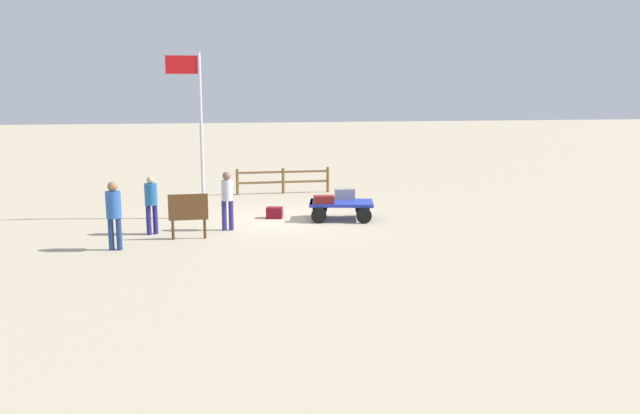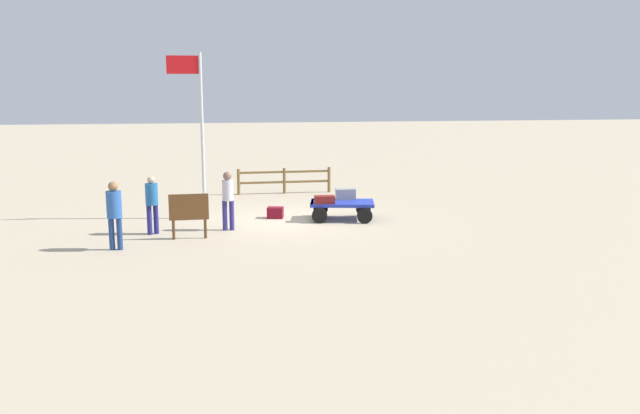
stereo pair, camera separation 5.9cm
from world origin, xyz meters
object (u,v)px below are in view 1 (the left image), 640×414
suitcase_dark (324,200)px  luggage_cart (341,206)px  signboard (188,210)px  suitcase_maroon (345,194)px  worker_lead (227,196)px  worker_supervisor (114,209)px  flagpole (197,120)px  suitcase_olive (275,213)px  worker_trailing (151,201)px

suitcase_dark → luggage_cart: bearing=-156.5°
signboard → suitcase_dark: bearing=-157.3°
suitcase_maroon → worker_lead: worker_lead is taller
worker_supervisor → flagpole: flagpole is taller
suitcase_olive → worker_lead: 2.35m
suitcase_dark → flagpole: (3.79, -1.20, 2.41)m
suitcase_dark → worker_supervisor: worker_supervisor is taller
luggage_cart → signboard: size_ratio=1.74×
worker_lead → worker_trailing: 2.14m
luggage_cart → flagpole: bearing=-12.1°
suitcase_maroon → signboard: bearing=25.4°
worker_lead → flagpole: size_ratio=0.33×
suitcase_olive → flagpole: bearing=-8.7°
suitcase_olive → flagpole: 3.77m
suitcase_dark → worker_lead: bearing=13.9°
luggage_cart → suitcase_olive: (2.03, -0.58, -0.26)m
suitcase_olive → worker_supervisor: size_ratio=0.33×
luggage_cart → suitcase_maroon: size_ratio=3.39×
suitcase_dark → suitcase_maroon: bearing=-142.9°
suitcase_maroon → suitcase_olive: (2.24, -0.24, -0.58)m
worker_lead → worker_supervisor: (2.92, 1.92, 0.05)m
suitcase_maroon → signboard: size_ratio=0.51×
luggage_cart → worker_lead: worker_lead is taller
worker_trailing → signboard: bearing=142.6°
suitcase_dark → flagpole: 4.65m
luggage_cart → worker_trailing: worker_trailing is taller
worker_trailing → signboard: worker_trailing is taller
worker_supervisor → signboard: (-1.83, -0.95, -0.25)m
suitcase_maroon → suitcase_dark: bearing=37.1°
suitcase_olive → luggage_cart: bearing=164.0°
suitcase_maroon → worker_supervisor: worker_supervisor is taller
luggage_cart → suitcase_dark: 0.69m
suitcase_dark → suitcase_maroon: 1.00m
suitcase_maroon → worker_trailing: bearing=14.4°
luggage_cart → suitcase_olive: bearing=-16.0°
suitcase_dark → worker_lead: 3.09m
signboard → worker_supervisor: bearing=27.4°
worker_lead → suitcase_olive: bearing=-134.3°
suitcase_olive → signboard: signboard is taller
luggage_cart → suitcase_olive: luggage_cart is taller
worker_lead → worker_trailing: worker_lead is taller
worker_lead → flagpole: (0.81, -1.93, 2.10)m
worker_supervisor → suitcase_maroon: bearing=-154.1°
worker_supervisor → suitcase_dark: bearing=-155.8°
worker_lead → worker_supervisor: 3.50m
worker_trailing → worker_supervisor: bearing=65.5°
worker_lead → suitcase_dark: bearing=-166.1°
signboard → suitcase_olive: bearing=-135.9°
worker_supervisor → signboard: 2.08m
suitcase_dark → worker_supervisor: (5.91, 2.65, 0.36)m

